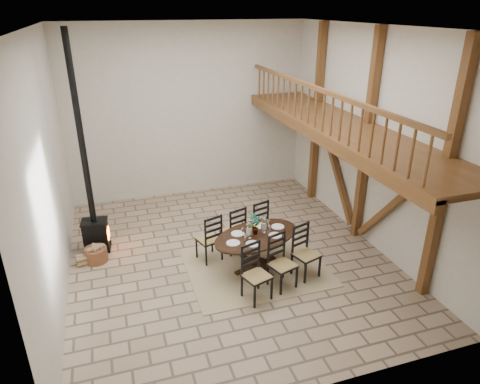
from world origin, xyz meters
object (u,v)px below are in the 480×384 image
object	(u,v)px
wood_stove	(92,206)
log_stack	(85,259)
dining_table	(256,251)
log_basket	(96,254)

from	to	relation	value
wood_stove	log_stack	size ratio (longest dim) A/B	13.09
dining_table	wood_stove	distance (m)	3.89
dining_table	log_stack	xyz separation A→B (m)	(-3.63, 1.31, -0.31)
dining_table	log_basket	size ratio (longest dim) A/B	5.32
wood_stove	log_stack	distance (m)	1.21
dining_table	log_basket	bearing A→B (deg)	140.25
wood_stove	log_stack	xyz separation A→B (m)	(-0.29, -0.56, -1.03)
dining_table	wood_stove	world-z (taller)	wood_stove
wood_stove	log_basket	xyz separation A→B (m)	(-0.03, -0.52, -0.96)
wood_stove	log_basket	bearing A→B (deg)	-87.54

